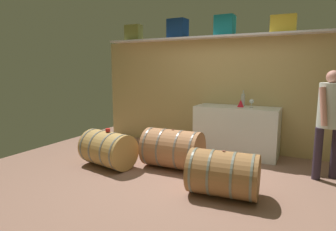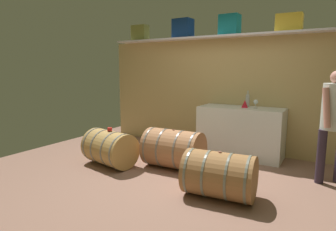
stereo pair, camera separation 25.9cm
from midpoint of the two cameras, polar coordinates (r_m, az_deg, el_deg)
ground_plane at (r=4.33m, az=7.26°, el=-11.41°), size 6.43×7.21×0.02m
back_wall_panel at (r=5.49m, az=13.71°, el=3.95°), size 5.23×0.10×2.06m
high_shelf_board at (r=5.36m, az=13.67°, el=15.05°), size 4.81×0.40×0.03m
toolcase_olive at (r=6.23m, az=-4.33°, el=16.01°), size 0.34×0.19×0.31m
toolcase_navy at (r=5.73m, az=4.34°, el=16.83°), size 0.36×0.29×0.35m
toolcase_teal at (r=5.39m, az=13.56°, el=17.07°), size 0.34×0.27×0.35m
toolcase_yellow at (r=5.18m, az=24.31°, el=16.43°), size 0.40×0.27×0.27m
work_cabinet at (r=5.16m, az=15.57°, el=-3.19°), size 1.42×0.58×0.86m
wine_bottle_clear at (r=5.19m, az=16.91°, el=2.98°), size 0.07×0.07×0.28m
wine_glass at (r=5.02m, az=18.46°, el=2.51°), size 0.08×0.08×0.15m
red_funnel at (r=5.07m, az=16.43°, el=2.23°), size 0.11×0.11×0.13m
wine_barrel_near at (r=4.62m, az=-9.88°, el=-6.39°), size 0.90×0.69×0.56m
wine_barrel_far at (r=3.52m, az=12.28°, el=-11.47°), size 0.86×0.61×0.56m
wine_barrel_flank at (r=4.43m, az=2.79°, el=-6.64°), size 0.89×0.62×0.60m
tasting_cup at (r=4.54m, az=-9.90°, el=-2.73°), size 0.07×0.07×0.05m
winemaker_pouring at (r=4.36m, az=31.68°, el=0.04°), size 0.48×0.43×1.49m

